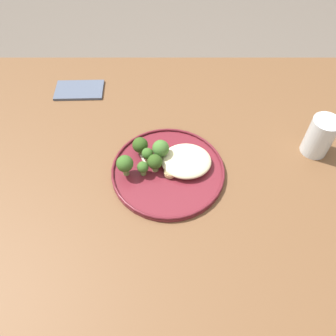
{
  "coord_description": "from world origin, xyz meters",
  "views": [
    {
      "loc": [
        0.04,
        -0.52,
        1.43
      ],
      "look_at": [
        0.04,
        -0.01,
        0.76
      ],
      "focal_mm": 35.67,
      "sensor_mm": 36.0,
      "label": 1
    }
  ],
  "objects_px": {
    "broccoli_floret_beside_noodles": "(147,154)",
    "broccoli_floret_right_tilted": "(140,145)",
    "seared_scallop_center_golden": "(179,154)",
    "broccoli_floret_center_pile": "(161,149)",
    "seared_scallop_large_seared": "(170,173)",
    "broccoli_floret_front_edge": "(155,162)",
    "seared_scallop_rear_pale": "(163,158)",
    "broccoli_floret_rear_charred": "(143,168)",
    "seared_scallop_tiny_bay": "(175,163)",
    "dinner_plate": "(168,171)",
    "seared_scallop_left_edge": "(185,162)",
    "folded_napkin": "(79,90)",
    "water_glass": "(319,138)",
    "broccoli_floret_small_sprig": "(125,164)",
    "seared_scallop_on_noodles": "(202,164)"
  },
  "relations": [
    {
      "from": "dinner_plate",
      "to": "broccoli_floret_center_pile",
      "type": "relative_size",
      "value": 4.42
    },
    {
      "from": "broccoli_floret_beside_noodles",
      "to": "broccoli_floret_center_pile",
      "type": "xyz_separation_m",
      "value": [
        0.03,
        0.01,
        0.01
      ]
    },
    {
      "from": "seared_scallop_rear_pale",
      "to": "broccoli_floret_beside_noodles",
      "type": "bearing_deg",
      "value": -173.68
    },
    {
      "from": "seared_scallop_rear_pale",
      "to": "broccoli_floret_beside_noodles",
      "type": "height_order",
      "value": "broccoli_floret_beside_noodles"
    },
    {
      "from": "dinner_plate",
      "to": "broccoli_floret_center_pile",
      "type": "height_order",
      "value": "broccoli_floret_center_pile"
    },
    {
      "from": "seared_scallop_on_noodles",
      "to": "broccoli_floret_beside_noodles",
      "type": "height_order",
      "value": "broccoli_floret_beside_noodles"
    },
    {
      "from": "broccoli_floret_beside_noodles",
      "to": "broccoli_floret_right_tilted",
      "type": "distance_m",
      "value": 0.04
    },
    {
      "from": "seared_scallop_center_golden",
      "to": "broccoli_floret_small_sprig",
      "type": "distance_m",
      "value": 0.15
    },
    {
      "from": "seared_scallop_center_golden",
      "to": "broccoli_floret_center_pile",
      "type": "distance_m",
      "value": 0.06
    },
    {
      "from": "seared_scallop_large_seared",
      "to": "broccoli_floret_center_pile",
      "type": "xyz_separation_m",
      "value": [
        -0.02,
        0.05,
        0.03
      ]
    },
    {
      "from": "seared_scallop_rear_pale",
      "to": "folded_napkin",
      "type": "height_order",
      "value": "seared_scallop_rear_pale"
    },
    {
      "from": "broccoli_floret_rear_charred",
      "to": "broccoli_floret_center_pile",
      "type": "relative_size",
      "value": 0.63
    },
    {
      "from": "seared_scallop_large_seared",
      "to": "seared_scallop_center_golden",
      "type": "xyz_separation_m",
      "value": [
        0.03,
        0.06,
        0.0
      ]
    },
    {
      "from": "broccoli_floret_front_edge",
      "to": "folded_napkin",
      "type": "distance_m",
      "value": 0.41
    },
    {
      "from": "seared_scallop_left_edge",
      "to": "seared_scallop_center_golden",
      "type": "xyz_separation_m",
      "value": [
        -0.01,
        0.03,
        -0.0
      ]
    },
    {
      "from": "broccoli_floret_beside_noodles",
      "to": "broccoli_floret_front_edge",
      "type": "xyz_separation_m",
      "value": [
        0.02,
        -0.02,
        -0.0
      ]
    },
    {
      "from": "seared_scallop_left_edge",
      "to": "folded_napkin",
      "type": "height_order",
      "value": "seared_scallop_left_edge"
    },
    {
      "from": "seared_scallop_rear_pale",
      "to": "broccoli_floret_rear_charred",
      "type": "bearing_deg",
      "value": -141.81
    },
    {
      "from": "seared_scallop_rear_pale",
      "to": "water_glass",
      "type": "bearing_deg",
      "value": 6.61
    },
    {
      "from": "seared_scallop_tiny_bay",
      "to": "water_glass",
      "type": "xyz_separation_m",
      "value": [
        0.38,
        0.06,
        0.03
      ]
    },
    {
      "from": "seared_scallop_large_seared",
      "to": "seared_scallop_center_golden",
      "type": "bearing_deg",
      "value": 67.16
    },
    {
      "from": "seared_scallop_rear_pale",
      "to": "seared_scallop_center_golden",
      "type": "xyz_separation_m",
      "value": [
        0.04,
        0.01,
        -0.0
      ]
    },
    {
      "from": "seared_scallop_rear_pale",
      "to": "broccoli_floret_beside_noodles",
      "type": "xyz_separation_m",
      "value": [
        -0.04,
        -0.0,
        0.02
      ]
    },
    {
      "from": "broccoli_floret_small_sprig",
      "to": "broccoli_floret_front_edge",
      "type": "distance_m",
      "value": 0.07
    },
    {
      "from": "folded_napkin",
      "to": "seared_scallop_rear_pale",
      "type": "bearing_deg",
      "value": -47.62
    },
    {
      "from": "broccoli_floret_right_tilted",
      "to": "broccoli_floret_small_sprig",
      "type": "bearing_deg",
      "value": -115.15
    },
    {
      "from": "seared_scallop_tiny_bay",
      "to": "broccoli_floret_rear_charred",
      "type": "relative_size",
      "value": 0.82
    },
    {
      "from": "seared_scallop_large_seared",
      "to": "broccoli_floret_beside_noodles",
      "type": "distance_m",
      "value": 0.07
    },
    {
      "from": "dinner_plate",
      "to": "broccoli_floret_right_tilted",
      "type": "bearing_deg",
      "value": 140.49
    },
    {
      "from": "seared_scallop_on_noodles",
      "to": "broccoli_floret_right_tilted",
      "type": "relative_size",
      "value": 0.59
    },
    {
      "from": "dinner_plate",
      "to": "seared_scallop_tiny_bay",
      "type": "height_order",
      "value": "seared_scallop_tiny_bay"
    },
    {
      "from": "seared_scallop_rear_pale",
      "to": "broccoli_floret_rear_charred",
      "type": "distance_m",
      "value": 0.07
    },
    {
      "from": "broccoli_floret_front_edge",
      "to": "seared_scallop_rear_pale",
      "type": "bearing_deg",
      "value": 52.92
    },
    {
      "from": "broccoli_floret_beside_noodles",
      "to": "water_glass",
      "type": "bearing_deg",
      "value": 6.59
    },
    {
      "from": "broccoli_floret_small_sprig",
      "to": "broccoli_floret_right_tilted",
      "type": "distance_m",
      "value": 0.08
    },
    {
      "from": "seared_scallop_left_edge",
      "to": "broccoli_floret_beside_noodles",
      "type": "xyz_separation_m",
      "value": [
        -0.1,
        0.01,
        0.02
      ]
    },
    {
      "from": "seared_scallop_tiny_bay",
      "to": "broccoli_floret_rear_charred",
      "type": "bearing_deg",
      "value": -161.58
    },
    {
      "from": "seared_scallop_rear_pale",
      "to": "broccoli_floret_small_sprig",
      "type": "relative_size",
      "value": 0.55
    },
    {
      "from": "seared_scallop_on_noodles",
      "to": "water_glass",
      "type": "distance_m",
      "value": 0.32
    },
    {
      "from": "seared_scallop_large_seared",
      "to": "folded_napkin",
      "type": "xyz_separation_m",
      "value": [
        -0.29,
        0.34,
        -0.02
      ]
    },
    {
      "from": "seared_scallop_center_golden",
      "to": "folded_napkin",
      "type": "bearing_deg",
      "value": 137.94
    },
    {
      "from": "seared_scallop_large_seared",
      "to": "broccoli_floret_right_tilted",
      "type": "xyz_separation_m",
      "value": [
        -0.08,
        0.07,
        0.02
      ]
    },
    {
      "from": "seared_scallop_left_edge",
      "to": "seared_scallop_large_seared",
      "type": "bearing_deg",
      "value": -140.06
    },
    {
      "from": "dinner_plate",
      "to": "broccoli_floret_beside_noodles",
      "type": "relative_size",
      "value": 5.59
    },
    {
      "from": "seared_scallop_left_edge",
      "to": "folded_napkin",
      "type": "distance_m",
      "value": 0.45
    },
    {
      "from": "seared_scallop_rear_pale",
      "to": "seared_scallop_large_seared",
      "type": "bearing_deg",
      "value": -69.92
    },
    {
      "from": "seared_scallop_left_edge",
      "to": "seared_scallop_large_seared",
      "type": "xyz_separation_m",
      "value": [
        -0.04,
        -0.03,
        -0.0
      ]
    },
    {
      "from": "seared_scallop_center_golden",
      "to": "broccoli_floret_front_edge",
      "type": "relative_size",
      "value": 0.47
    },
    {
      "from": "seared_scallop_tiny_bay",
      "to": "broccoli_floret_beside_noodles",
      "type": "relative_size",
      "value": 0.65
    },
    {
      "from": "seared_scallop_large_seared",
      "to": "broccoli_floret_right_tilted",
      "type": "height_order",
      "value": "broccoli_floret_right_tilted"
    }
  ]
}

